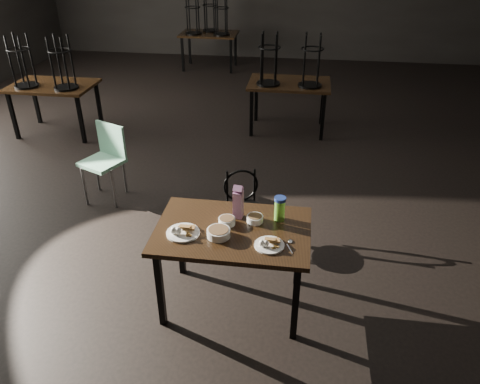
% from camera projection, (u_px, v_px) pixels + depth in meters
% --- Properties ---
extents(main_table, '(1.20, 0.80, 0.75)m').
position_uv_depth(main_table, '(233.00, 237.00, 3.65)').
color(main_table, black).
rests_on(main_table, ground).
extents(plate_left, '(0.25, 0.25, 0.08)m').
position_uv_depth(plate_left, '(183.00, 231.00, 3.54)').
color(plate_left, white).
rests_on(plate_left, main_table).
extents(plate_right, '(0.22, 0.22, 0.07)m').
position_uv_depth(plate_right, '(269.00, 244.00, 3.41)').
color(plate_right, white).
rests_on(plate_right, main_table).
extents(bowl_near, '(0.13, 0.13, 0.05)m').
position_uv_depth(bowl_near, '(227.00, 221.00, 3.66)').
color(bowl_near, white).
rests_on(bowl_near, main_table).
extents(bowl_far, '(0.13, 0.13, 0.05)m').
position_uv_depth(bowl_far, '(255.00, 219.00, 3.69)').
color(bowl_far, white).
rests_on(bowl_far, main_table).
extents(bowl_big, '(0.18, 0.18, 0.06)m').
position_uv_depth(bowl_big, '(219.00, 233.00, 3.51)').
color(bowl_big, white).
rests_on(bowl_big, main_table).
extents(juice_carton, '(0.08, 0.08, 0.29)m').
position_uv_depth(juice_carton, '(238.00, 203.00, 3.69)').
color(juice_carton, '#84186F').
rests_on(juice_carton, main_table).
extents(water_bottle, '(0.11, 0.11, 0.20)m').
position_uv_depth(water_bottle, '(280.00, 208.00, 3.67)').
color(water_bottle, '#6FC53A').
rests_on(water_bottle, main_table).
extents(spoon, '(0.05, 0.18, 0.01)m').
position_uv_depth(spoon, '(290.00, 242.00, 3.45)').
color(spoon, silver).
rests_on(spoon, main_table).
extents(bentwood_chair, '(0.39, 0.39, 0.76)m').
position_uv_depth(bentwood_chair, '(242.00, 202.00, 4.53)').
color(bentwood_chair, black).
rests_on(bentwood_chair, ground).
extents(school_chair, '(0.53, 0.53, 0.87)m').
position_uv_depth(school_chair, '(106.00, 155.00, 5.26)').
color(school_chair, '#70AF8F').
rests_on(school_chair, ground).
extents(bg_table_left, '(1.20, 0.80, 1.48)m').
position_uv_depth(bg_table_left, '(51.00, 85.00, 6.77)').
color(bg_table_left, black).
rests_on(bg_table_left, ground).
extents(bg_table_right, '(1.20, 0.80, 1.48)m').
position_uv_depth(bg_table_right, '(289.00, 83.00, 6.86)').
color(bg_table_right, black).
rests_on(bg_table_right, ground).
extents(bg_table_far, '(1.20, 0.80, 1.48)m').
position_uv_depth(bg_table_far, '(209.00, 32.00, 9.91)').
color(bg_table_far, black).
rests_on(bg_table_far, ground).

